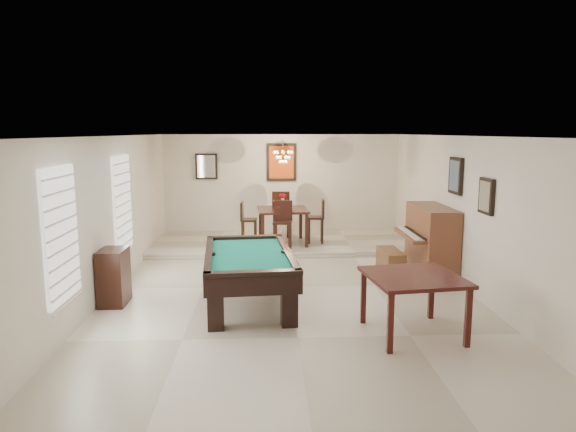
{
  "coord_description": "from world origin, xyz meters",
  "views": [
    {
      "loc": [
        -0.4,
        -8.62,
        2.67
      ],
      "look_at": [
        0.0,
        0.6,
        1.15
      ],
      "focal_mm": 32.0,
      "sensor_mm": 36.0,
      "label": 1
    }
  ],
  "objects": [
    {
      "name": "ground_plane",
      "position": [
        0.0,
        0.0,
        -0.01
      ],
      "size": [
        6.0,
        9.0,
        0.02
      ],
      "primitive_type": "cube",
      "color": "beige"
    },
    {
      "name": "wall_back",
      "position": [
        0.0,
        4.5,
        1.3
      ],
      "size": [
        6.0,
        0.04,
        2.6
      ],
      "primitive_type": "cube",
      "color": "silver",
      "rests_on": "ground_plane"
    },
    {
      "name": "wall_front",
      "position": [
        0.0,
        -4.5,
        1.3
      ],
      "size": [
        6.0,
        0.04,
        2.6
      ],
      "primitive_type": "cube",
      "color": "silver",
      "rests_on": "ground_plane"
    },
    {
      "name": "wall_left",
      "position": [
        -3.0,
        0.0,
        1.3
      ],
      "size": [
        0.04,
        9.0,
        2.6
      ],
      "primitive_type": "cube",
      "color": "silver",
      "rests_on": "ground_plane"
    },
    {
      "name": "wall_right",
      "position": [
        3.0,
        0.0,
        1.3
      ],
      "size": [
        0.04,
        9.0,
        2.6
      ],
      "primitive_type": "cube",
      "color": "silver",
      "rests_on": "ground_plane"
    },
    {
      "name": "ceiling",
      "position": [
        0.0,
        0.0,
        2.6
      ],
      "size": [
        6.0,
        9.0,
        0.04
      ],
      "primitive_type": "cube",
      "color": "white",
      "rests_on": "wall_back"
    },
    {
      "name": "dining_step",
      "position": [
        0.0,
        3.25,
        0.06
      ],
      "size": [
        6.0,
        2.5,
        0.12
      ],
      "primitive_type": "cube",
      "color": "beige",
      "rests_on": "ground_plane"
    },
    {
      "name": "window_left_front",
      "position": [
        -2.97,
        -2.2,
        1.4
      ],
      "size": [
        0.06,
        1.0,
        1.7
      ],
      "primitive_type": "cube",
      "color": "white",
      "rests_on": "wall_left"
    },
    {
      "name": "window_left_rear",
      "position": [
        -2.97,
        0.6,
        1.4
      ],
      "size": [
        0.06,
        1.0,
        1.7
      ],
      "primitive_type": "cube",
      "color": "white",
      "rests_on": "wall_left"
    },
    {
      "name": "pool_table",
      "position": [
        -0.68,
        -0.9,
        0.4
      ],
      "size": [
        1.52,
        2.53,
        0.81
      ],
      "primitive_type": null,
      "rotation": [
        0.0,
        0.0,
        0.09
      ],
      "color": "black",
      "rests_on": "ground_plane"
    },
    {
      "name": "square_table",
      "position": [
        1.53,
        -2.19,
        0.41
      ],
      "size": [
        1.32,
        1.32,
        0.81
      ],
      "primitive_type": null,
      "rotation": [
        0.0,
        0.0,
        0.13
      ],
      "color": "black",
      "rests_on": "ground_plane"
    },
    {
      "name": "upright_piano",
      "position": [
        2.54,
        0.68,
        0.65
      ],
      "size": [
        0.87,
        1.56,
        1.3
      ],
      "primitive_type": null,
      "color": "brown",
      "rests_on": "ground_plane"
    },
    {
      "name": "piano_bench",
      "position": [
        1.93,
        0.64,
        0.24
      ],
      "size": [
        0.37,
        0.88,
        0.48
      ],
      "primitive_type": "cube",
      "rotation": [
        0.0,
        0.0,
        0.04
      ],
      "color": "brown",
      "rests_on": "ground_plane"
    },
    {
      "name": "apothecary_chest",
      "position": [
        -2.78,
        -0.78,
        0.44
      ],
      "size": [
        0.39,
        0.58,
        0.88
      ],
      "primitive_type": "cube",
      "color": "black",
      "rests_on": "ground_plane"
    },
    {
      "name": "dining_table",
      "position": [
        -0.02,
        2.98,
        0.58
      ],
      "size": [
        1.19,
        1.19,
        0.92
      ],
      "primitive_type": null,
      "rotation": [
        0.0,
        0.0,
        0.07
      ],
      "color": "black",
      "rests_on": "dining_step"
    },
    {
      "name": "flower_vase",
      "position": [
        -0.02,
        2.98,
        1.16
      ],
      "size": [
        0.17,
        0.17,
        0.24
      ],
      "primitive_type": null,
      "rotation": [
        0.0,
        0.0,
        -0.24
      ],
      "color": "#AB0E14",
      "rests_on": "dining_table"
    },
    {
      "name": "dining_chair_south",
      "position": [
        -0.04,
        2.25,
        0.66
      ],
      "size": [
        0.44,
        0.44,
        1.08
      ],
      "primitive_type": null,
      "rotation": [
        0.0,
        0.0,
        -0.11
      ],
      "color": "black",
      "rests_on": "dining_step"
    },
    {
      "name": "dining_chair_north",
      "position": [
        -0.03,
        3.74,
        0.69
      ],
      "size": [
        0.45,
        0.45,
        1.14
      ],
      "primitive_type": null,
      "rotation": [
        0.0,
        0.0,
        3.06
      ],
      "color": "black",
      "rests_on": "dining_step"
    },
    {
      "name": "dining_chair_west",
      "position": [
        -0.79,
        2.93,
        0.6
      ],
      "size": [
        0.37,
        0.37,
        0.97
      ],
      "primitive_type": null,
      "rotation": [
        0.0,
        0.0,
        1.53
      ],
      "color": "black",
      "rests_on": "dining_step"
    },
    {
      "name": "dining_chair_east",
      "position": [
        0.74,
        3.02,
        0.63
      ],
      "size": [
        0.4,
        0.4,
        1.02
      ],
      "primitive_type": null,
      "rotation": [
        0.0,
        0.0,
        -1.64
      ],
      "color": "black",
      "rests_on": "dining_step"
    },
    {
      "name": "chandelier",
      "position": [
        0.0,
        3.2,
        2.2
      ],
      "size": [
        0.44,
        0.44,
        0.6
      ],
      "primitive_type": null,
      "color": "#FFE5B2",
      "rests_on": "ceiling"
    },
    {
      "name": "back_painting",
      "position": [
        0.0,
        4.46,
        1.9
      ],
      "size": [
        0.75,
        0.06,
        0.95
      ],
      "primitive_type": "cube",
      "color": "#D84C14",
      "rests_on": "wall_back"
    },
    {
      "name": "back_mirror",
      "position": [
        -1.9,
        4.46,
        1.8
      ],
      "size": [
        0.55,
        0.06,
        0.65
      ],
      "primitive_type": "cube",
      "color": "white",
      "rests_on": "wall_back"
    },
    {
      "name": "right_picture_upper",
      "position": [
        2.96,
        0.3,
        1.9
      ],
      "size": [
        0.06,
        0.55,
        0.65
      ],
      "primitive_type": "cube",
      "color": "slate",
      "rests_on": "wall_right"
    },
    {
      "name": "right_picture_lower",
      "position": [
        2.96,
        -1.0,
        1.7
      ],
      "size": [
        0.06,
        0.45,
        0.55
      ],
      "primitive_type": "cube",
      "color": "gray",
      "rests_on": "wall_right"
    }
  ]
}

